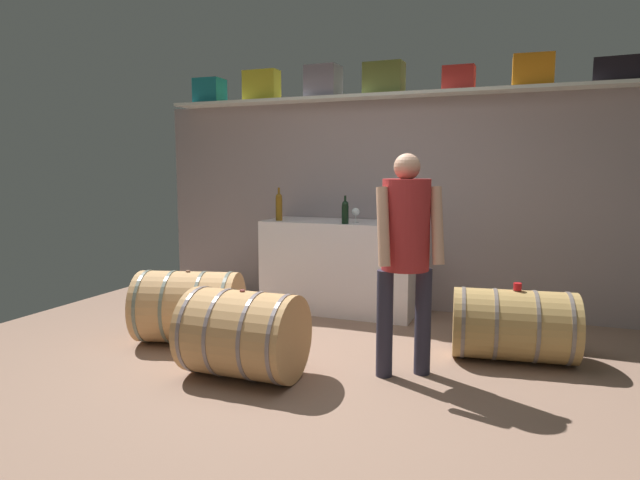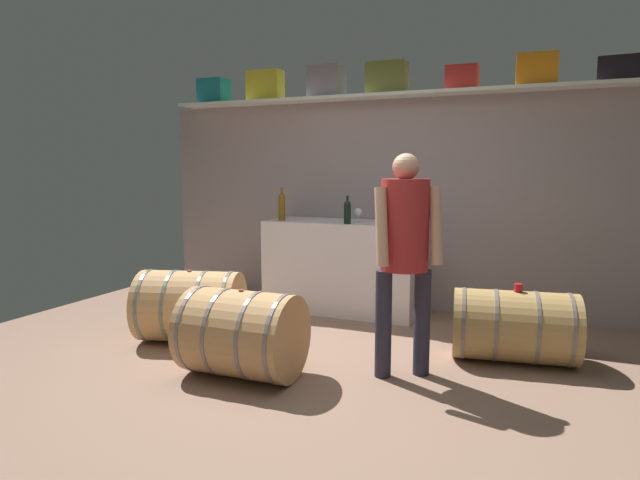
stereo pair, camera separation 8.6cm
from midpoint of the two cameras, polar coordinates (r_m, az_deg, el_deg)
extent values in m
cube|color=#8E6D5A|center=(4.49, 1.65, -11.88)|extent=(6.51, 7.76, 0.02)
cube|color=gray|center=(5.88, 7.76, 3.66)|extent=(5.31, 0.10, 2.19)
cube|color=silver|center=(5.77, 7.55, 14.65)|extent=(4.88, 0.40, 0.03)
cube|color=teal|center=(6.65, -10.61, 14.97)|extent=(0.32, 0.27, 0.28)
cube|color=yellow|center=(6.31, -5.33, 15.70)|extent=(0.39, 0.19, 0.33)
cube|color=gray|center=(6.01, 1.10, 16.16)|extent=(0.36, 0.28, 0.33)
cube|color=olive|center=(5.80, 7.42, 16.37)|extent=(0.40, 0.22, 0.32)
cube|color=red|center=(5.64, 15.01, 16.00)|extent=(0.30, 0.18, 0.23)
cube|color=orange|center=(5.58, 22.05, 16.06)|extent=(0.37, 0.32, 0.28)
cube|color=black|center=(5.61, 29.65, 15.24)|extent=(0.45, 0.26, 0.21)
cube|color=white|center=(5.70, 2.88, -2.74)|extent=(1.57, 0.66, 0.94)
cylinder|color=black|center=(5.35, 3.33, 2.65)|extent=(0.07, 0.07, 0.18)
sphere|color=black|center=(5.35, 3.34, 3.74)|extent=(0.07, 0.07, 0.07)
cylinder|color=black|center=(5.34, 3.34, 4.24)|extent=(0.02, 0.02, 0.08)
cylinder|color=brown|center=(5.71, -3.57, 3.23)|extent=(0.07, 0.07, 0.24)
sphere|color=brown|center=(5.70, -3.58, 4.53)|extent=(0.07, 0.07, 0.07)
cylinder|color=brown|center=(5.70, -3.59, 5.05)|extent=(0.02, 0.02, 0.09)
cylinder|color=white|center=(5.47, 4.43, 1.82)|extent=(0.07, 0.07, 0.00)
cylinder|color=white|center=(5.47, 4.44, 2.23)|extent=(0.01, 0.01, 0.07)
sphere|color=white|center=(5.46, 4.44, 2.94)|extent=(0.08, 0.08, 0.08)
sphere|color=maroon|center=(5.46, 4.44, 2.81)|extent=(0.05, 0.05, 0.05)
cylinder|color=tan|center=(4.51, 20.13, -8.44)|extent=(0.98, 0.67, 0.54)
cylinder|color=slate|center=(4.48, 15.23, -8.32)|extent=(0.11, 0.55, 0.56)
cylinder|color=slate|center=(4.49, 18.27, -8.41)|extent=(0.11, 0.55, 0.56)
cylinder|color=slate|center=(4.52, 21.98, -8.47)|extent=(0.11, 0.55, 0.56)
cylinder|color=slate|center=(4.56, 24.96, -8.50)|extent=(0.11, 0.55, 0.56)
cylinder|color=#8E584B|center=(4.44, 20.29, -4.98)|extent=(0.04, 0.04, 0.01)
cylinder|color=tan|center=(4.83, -12.86, -6.75)|extent=(0.98, 0.81, 0.61)
cylinder|color=slate|center=(4.96, -16.77, -6.50)|extent=(0.19, 0.60, 0.62)
cylinder|color=slate|center=(4.88, -14.38, -6.65)|extent=(0.19, 0.60, 0.62)
cylinder|color=slate|center=(4.78, -11.32, -6.84)|extent=(0.19, 0.60, 0.62)
cylinder|color=slate|center=(4.72, -8.75, -6.97)|extent=(0.19, 0.60, 0.62)
cylinder|color=brown|center=(4.76, -12.97, -3.14)|extent=(0.04, 0.04, 0.01)
cylinder|color=tan|center=(3.98, -7.52, -9.64)|extent=(0.82, 0.62, 0.61)
cylinder|color=slate|center=(4.15, -11.65, -9.00)|extent=(0.04, 0.63, 0.63)
cylinder|color=slate|center=(4.04, -9.14, -9.39)|extent=(0.04, 0.63, 0.63)
cylinder|color=slate|center=(3.92, -5.85, -9.88)|extent=(0.04, 0.63, 0.63)
cylinder|color=slate|center=(3.83, -3.02, -10.27)|extent=(0.04, 0.63, 0.63)
cylinder|color=brown|center=(3.90, -7.60, -5.23)|extent=(0.04, 0.04, 0.01)
cylinder|color=red|center=(4.43, 20.52, -4.65)|extent=(0.06, 0.06, 0.05)
cylinder|color=#2B2A39|center=(3.94, 7.25, -8.68)|extent=(0.12, 0.12, 0.77)
cylinder|color=#2B2A39|center=(4.03, 11.20, -8.42)|extent=(0.12, 0.12, 0.77)
cylinder|color=#A9292A|center=(3.85, 9.46, 1.56)|extent=(0.33, 0.33, 0.64)
sphere|color=tan|center=(3.83, 9.59, 7.54)|extent=(0.18, 0.18, 0.18)
cylinder|color=tan|center=(3.70, 7.09, 1.36)|extent=(0.16, 0.19, 0.54)
cylinder|color=tan|center=(3.82, 12.64, 1.43)|extent=(0.16, 0.19, 0.54)
camera|label=1|loc=(0.04, -89.43, 0.07)|focal=30.69mm
camera|label=2|loc=(0.04, 90.57, -0.07)|focal=30.69mm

